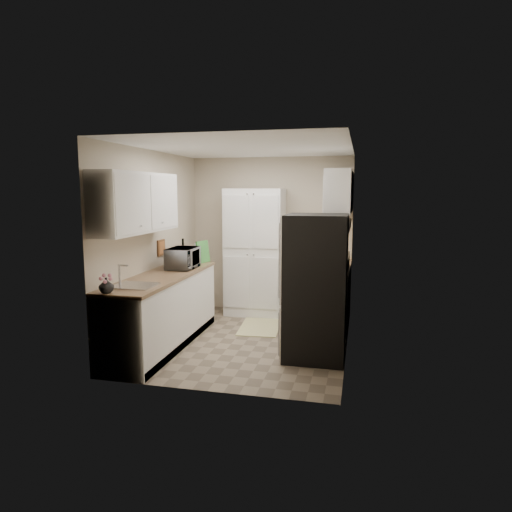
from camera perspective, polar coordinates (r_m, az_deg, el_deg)
The scene contains 16 objects.
ground at distance 6.16m, azimuth -1.14°, elevation -10.47°, with size 3.20×3.20×0.00m, color #7A6B56.
room_shell at distance 5.84m, azimuth -1.38°, elevation 4.81°, with size 2.64×3.24×2.52m.
pantry_cabinet at distance 7.23m, azimuth -0.14°, elevation 0.47°, with size 0.90×0.55×2.00m, color white.
base_cabinet_left at distance 5.96m, azimuth -11.52°, elevation -6.85°, with size 0.60×2.30×0.88m, color white.
countertop_left at distance 5.86m, azimuth -11.64°, elevation -2.50°, with size 0.63×2.33×0.04m, color #846647.
base_cabinet_right at distance 7.03m, azimuth 9.14°, elevation -4.49°, with size 0.60×0.80×0.88m, color white.
countertop_right at distance 6.95m, azimuth 9.22°, elevation -0.79°, with size 0.63×0.83×0.04m, color #846647.
electric_range at distance 6.25m, azimuth 8.49°, elevation -5.73°, with size 0.71×0.78×1.13m.
refrigerator at distance 5.39m, azimuth 7.51°, elevation -3.88°, with size 0.70×0.72×1.70m, color #B7B7BC.
microwave at distance 6.25m, azimuth -9.13°, elevation -0.27°, with size 0.51×0.35×0.28m, color #AAAAAE.
wine_bottle at distance 6.56m, azimuth -9.10°, elevation 0.38°, with size 0.09×0.09×0.34m, color black.
flower_vase at distance 4.95m, azimuth -18.21°, elevation -3.51°, with size 0.15×0.15×0.16m, color white.
cutting_board at distance 6.73m, azimuth -6.64°, elevation 0.53°, with size 0.02×0.26×0.32m, color #3C8F3A.
toaster_oven at distance 6.90m, azimuth 8.76°, elevation 0.21°, with size 0.28×0.36×0.21m, color silver.
fruit_basket at distance 6.89m, azimuth 8.69°, elevation 1.48°, with size 0.23×0.23×0.10m, color #E24000, non-canonical shape.
kitchen_mat at distance 6.70m, azimuth 0.50°, elevation -8.86°, with size 0.56×0.90×0.01m, color beige.
Camera 1 is at (1.44, -5.66, 1.97)m, focal length 32.00 mm.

